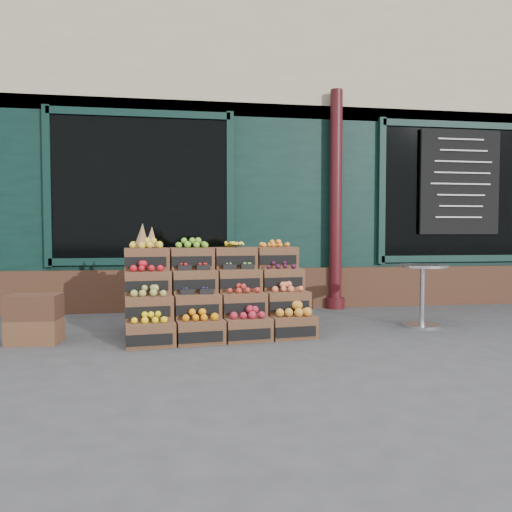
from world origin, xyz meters
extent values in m
plane|color=#3B3B3D|center=(0.00, 0.00, 0.00)|extent=(60.00, 60.00, 0.00)
cube|color=black|center=(0.00, 5.20, 2.40)|extent=(12.00, 6.00, 4.80)
cube|color=#C1B28C|center=(0.00, 2.28, 3.80)|extent=(12.00, 0.18, 2.00)
cube|color=black|center=(0.00, 2.25, 1.50)|extent=(12.00, 0.12, 3.00)
cube|color=#43281A|center=(0.00, 2.18, 0.30)|extent=(12.00, 0.18, 0.60)
cube|color=black|center=(-1.60, 2.18, 1.75)|extent=(2.40, 0.06, 2.00)
cube|color=black|center=(3.20, 2.18, 1.75)|extent=(2.40, 0.06, 2.00)
cylinder|color=#3E0E12|center=(1.20, 2.05, 1.60)|extent=(0.18, 0.18, 3.20)
cube|color=black|center=(3.20, 2.10, 1.90)|extent=(1.30, 0.04, 1.60)
cube|color=brown|center=(-1.37, -0.03, 0.12)|extent=(0.51, 0.38, 0.24)
cube|color=black|center=(-1.36, -0.21, 0.10)|extent=(0.44, 0.06, 0.11)
cube|color=yellow|center=(-1.37, -0.03, 0.28)|extent=(0.41, 0.29, 0.08)
cube|color=brown|center=(-0.88, 0.02, 0.12)|extent=(0.51, 0.38, 0.24)
cube|color=black|center=(-0.86, -0.16, 0.10)|extent=(0.44, 0.06, 0.11)
cube|color=orange|center=(-0.88, 0.02, 0.28)|extent=(0.41, 0.29, 0.08)
cube|color=brown|center=(-0.39, 0.07, 0.12)|extent=(0.51, 0.38, 0.24)
cube|color=black|center=(-0.37, -0.10, 0.10)|extent=(0.44, 0.06, 0.11)
cube|color=maroon|center=(-0.39, 0.07, 0.28)|extent=(0.41, 0.29, 0.09)
cube|color=brown|center=(0.10, 0.13, 0.12)|extent=(0.51, 0.38, 0.24)
cube|color=black|center=(0.12, -0.05, 0.10)|extent=(0.44, 0.06, 0.11)
cube|color=#C57F24|center=(0.10, 0.13, 0.29)|extent=(0.41, 0.29, 0.11)
cube|color=brown|center=(-1.40, 0.17, 0.36)|extent=(0.51, 0.38, 0.24)
cube|color=black|center=(-1.38, -0.01, 0.33)|extent=(0.44, 0.06, 0.11)
cube|color=olive|center=(-1.40, 0.17, 0.52)|extent=(0.41, 0.29, 0.08)
cube|color=brown|center=(-0.90, 0.22, 0.36)|extent=(0.51, 0.38, 0.24)
cube|color=black|center=(-0.89, 0.05, 0.33)|extent=(0.44, 0.06, 0.11)
cube|color=#23234E|center=(-0.90, 0.22, 0.49)|extent=(0.41, 0.29, 0.03)
cube|color=brown|center=(-0.41, 0.28, 0.36)|extent=(0.51, 0.38, 0.24)
cube|color=black|center=(-0.39, 0.10, 0.33)|extent=(0.44, 0.06, 0.11)
cube|color=#A5271E|center=(-0.41, 0.28, 0.51)|extent=(0.41, 0.29, 0.07)
cube|color=brown|center=(0.08, 0.33, 0.36)|extent=(0.51, 0.38, 0.24)
cube|color=black|center=(0.10, 0.15, 0.33)|extent=(0.44, 0.06, 0.11)
cube|color=#D56840|center=(0.08, 0.33, 0.52)|extent=(0.41, 0.29, 0.08)
cube|color=brown|center=(-1.42, 0.37, 0.60)|extent=(0.51, 0.38, 0.24)
cube|color=black|center=(-1.40, 0.19, 0.57)|extent=(0.44, 0.06, 0.11)
cube|color=#A9101A|center=(-1.42, 0.37, 0.76)|extent=(0.41, 0.29, 0.08)
cube|color=brown|center=(-0.93, 0.42, 0.60)|extent=(0.51, 0.38, 0.24)
cube|color=black|center=(-0.91, 0.25, 0.57)|extent=(0.44, 0.06, 0.11)
cube|color=#B01215|center=(-0.93, 0.42, 0.73)|extent=(0.41, 0.29, 0.03)
cube|color=brown|center=(-0.44, 0.48, 0.60)|extent=(0.51, 0.38, 0.24)
cube|color=black|center=(-0.42, 0.30, 0.57)|extent=(0.44, 0.06, 0.11)
cube|color=#6CAF3A|center=(-0.44, 0.48, 0.73)|extent=(0.41, 0.29, 0.03)
cube|color=brown|center=(0.06, 0.53, 0.60)|extent=(0.51, 0.38, 0.24)
cube|color=black|center=(0.08, 0.36, 0.57)|extent=(0.44, 0.06, 0.11)
cube|color=#330C23|center=(0.06, 0.53, 0.75)|extent=(0.41, 0.29, 0.06)
cube|color=brown|center=(-1.44, 0.57, 0.83)|extent=(0.51, 0.38, 0.24)
cube|color=black|center=(-1.42, 0.39, 0.81)|extent=(0.44, 0.06, 0.11)
cube|color=gold|center=(-1.44, 0.57, 0.99)|extent=(0.41, 0.29, 0.08)
cube|color=brown|center=(-0.95, 0.62, 0.83)|extent=(0.51, 0.38, 0.24)
cube|color=black|center=(-0.93, 0.45, 0.81)|extent=(0.44, 0.06, 0.11)
cube|color=#67A825|center=(-0.95, 0.62, 0.99)|extent=(0.41, 0.29, 0.08)
cube|color=brown|center=(-0.46, 0.68, 0.83)|extent=(0.51, 0.38, 0.24)
cube|color=black|center=(-0.44, 0.50, 0.81)|extent=(0.44, 0.06, 0.11)
cube|color=gold|center=(-0.46, 0.68, 0.99)|extent=(0.41, 0.29, 0.07)
cube|color=brown|center=(0.03, 0.73, 0.83)|extent=(0.51, 0.38, 0.24)
cube|color=black|center=(0.05, 0.56, 0.81)|extent=(0.44, 0.06, 0.11)
cube|color=orange|center=(0.03, 0.73, 0.99)|extent=(0.41, 0.29, 0.06)
cube|color=#43281A|center=(-0.66, 0.25, 0.12)|extent=(1.98, 0.54, 0.24)
cube|color=#43281A|center=(-0.68, 0.45, 0.24)|extent=(1.98, 0.54, 0.48)
cube|color=#43281A|center=(-0.70, 0.65, 0.36)|extent=(1.98, 0.54, 0.72)
cone|color=olive|center=(-1.49, 0.57, 1.09)|extent=(0.17, 0.17, 0.28)
cone|color=olive|center=(-1.39, 0.60, 1.07)|extent=(0.15, 0.15, 0.24)
cube|color=brown|center=(-2.54, 0.27, 0.12)|extent=(0.52, 0.38, 0.25)
cube|color=#43281A|center=(-2.54, 0.27, 0.37)|extent=(0.52, 0.38, 0.25)
cylinder|color=silver|center=(1.77, 0.49, 0.01)|extent=(0.43, 0.43, 0.03)
cylinder|color=silver|center=(1.77, 0.49, 0.36)|extent=(0.06, 0.06, 0.71)
cylinder|color=silver|center=(1.77, 0.49, 0.73)|extent=(0.59, 0.59, 0.03)
imported|color=#13451D|center=(-1.39, 2.99, 1.07)|extent=(0.84, 0.61, 2.14)
camera|label=1|loc=(-1.10, -5.03, 1.12)|focal=35.00mm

